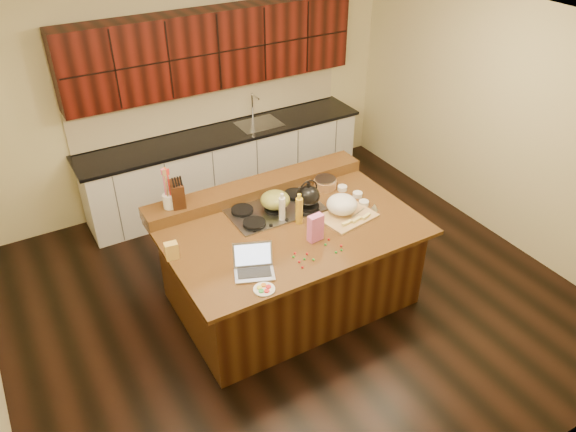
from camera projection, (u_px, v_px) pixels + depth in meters
room at (291, 187)px, 5.10m from camera, size 5.52×5.02×2.72m
island at (291, 263)px, 5.59m from camera, size 2.40×1.60×0.92m
back_ledge at (257, 188)px, 5.81m from camera, size 2.40×0.30×0.12m
cooktop at (275, 209)px, 5.54m from camera, size 0.92×0.52×0.05m
back_counter at (222, 127)px, 7.03m from camera, size 3.70×0.66×2.40m
kettle at (308, 196)px, 5.50m from camera, size 0.31×0.31×0.21m
green_bowl at (275, 200)px, 5.48m from camera, size 0.31×0.31×0.16m
laptop at (254, 265)px, 4.74m from camera, size 0.41×0.37×0.23m
oil_bottle at (299, 211)px, 5.30m from camera, size 0.09×0.09×0.27m
vinegar_bottle at (282, 209)px, 5.34m from camera, size 0.08×0.08×0.25m
wooden_tray at (343, 207)px, 5.43m from camera, size 0.57×0.45×0.21m
ramekin_a at (358, 194)px, 5.77m from camera, size 0.12×0.12×0.04m
ramekin_b at (364, 203)px, 5.63m from camera, size 0.13×0.13×0.04m
ramekin_c at (342, 188)px, 5.87m from camera, size 0.11×0.11×0.04m
strainer_bowl at (325, 184)px, 5.90m from camera, size 0.32×0.32×0.09m
kitchen_timer at (374, 207)px, 5.55m from camera, size 0.10×0.10×0.07m
pink_bag at (315, 228)px, 5.07m from camera, size 0.15×0.09×0.26m
candy_plate at (264, 289)px, 4.56m from camera, size 0.23×0.23×0.01m
package_box at (172, 251)px, 4.88m from camera, size 0.12×0.09×0.16m
utensil_crock at (169, 201)px, 5.35m from camera, size 0.16×0.16×0.14m
knife_block at (177, 194)px, 5.35m from camera, size 0.15×0.22×0.24m
gumdrop_0 at (341, 246)px, 5.05m from camera, size 0.02×0.02×0.02m
gumdrop_1 at (304, 259)px, 4.89m from camera, size 0.02×0.02×0.02m
gumdrop_2 at (299, 262)px, 4.86m from camera, size 0.02×0.02×0.02m
gumdrop_3 at (293, 257)px, 4.92m from camera, size 0.02×0.02×0.02m
gumdrop_4 at (329, 239)px, 5.13m from camera, size 0.02×0.02×0.02m
gumdrop_5 at (336, 252)px, 4.97m from camera, size 0.02×0.02×0.02m
gumdrop_6 at (295, 253)px, 4.96m from camera, size 0.02×0.02×0.02m
gumdrop_7 at (313, 260)px, 4.88m from camera, size 0.02×0.02×0.02m
gumdrop_8 at (307, 254)px, 4.95m from camera, size 0.02×0.02×0.02m
gumdrop_9 at (325, 245)px, 5.07m from camera, size 0.02×0.02×0.02m
gumdrop_10 at (302, 267)px, 4.80m from camera, size 0.02×0.02×0.02m
gumdrop_11 at (341, 250)px, 5.00m from camera, size 0.02×0.02×0.02m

